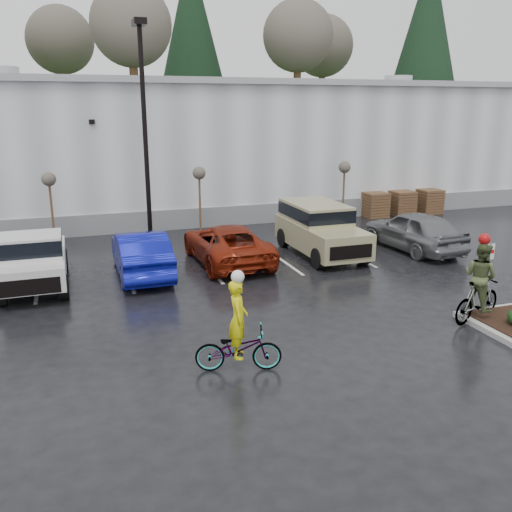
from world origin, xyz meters
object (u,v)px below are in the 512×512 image
object	(u,v)px
sapling_east	(344,171)
car_grey	(414,230)
pallet_stack_a	(375,205)
car_red	(227,244)
suv_tan	(321,230)
cyclist_hivis	(238,340)
pallet_stack_c	(429,201)
cyclist_olive	(479,290)
sapling_west	(49,183)
pickup_white	(34,257)
pallet_stack_b	(402,203)
sapling_mid	(199,177)
fire_lane_sign	(488,270)
car_blue	(141,253)
lamppost	(144,111)

from	to	relation	value
sapling_east	car_grey	bearing A→B (deg)	-86.97
pallet_stack_a	car_red	distance (m)	11.76
suv_tan	cyclist_hivis	xyz separation A→B (m)	(-6.16, -8.50, -0.29)
pallet_stack_c	cyclist_olive	bearing A→B (deg)	-121.60
sapling_west	pickup_white	world-z (taller)	sapling_west
pallet_stack_a	pallet_stack_b	bearing A→B (deg)	0.00
sapling_mid	car_grey	size ratio (longest dim) A/B	0.64
sapling_east	car_red	world-z (taller)	sapling_east
fire_lane_sign	car_grey	world-z (taller)	fire_lane_sign
sapling_west	car_blue	xyz separation A→B (m)	(3.02, -5.50, -1.92)
sapling_mid	pallet_stack_a	bearing A→B (deg)	5.71
sapling_west	cyclist_olive	world-z (taller)	sapling_west
fire_lane_sign	car_blue	bearing A→B (deg)	140.27
car_red	suv_tan	bearing A→B (deg)	176.57
sapling_east	car_grey	distance (m)	6.02
pallet_stack_a	cyclist_olive	bearing A→B (deg)	-110.03
sapling_mid	pickup_white	world-z (taller)	sapling_mid
pallet_stack_a	car_grey	xyz separation A→B (m)	(-2.20, -6.71, 0.17)
car_grey	cyclist_olive	xyz separation A→B (m)	(-2.89, -7.25, 0.07)
sapling_west	pallet_stack_b	bearing A→B (deg)	3.14
sapling_mid	fire_lane_sign	world-z (taller)	sapling_mid
fire_lane_sign	sapling_mid	bearing A→B (deg)	112.49
car_blue	cyclist_hivis	world-z (taller)	cyclist_hivis
lamppost	sapling_west	distance (m)	5.07
sapling_east	car_grey	world-z (taller)	sapling_east
pallet_stack_c	car_grey	bearing A→B (deg)	-130.32
sapling_west	car_blue	size ratio (longest dim) A/B	0.65
car_red	car_grey	size ratio (longest dim) A/B	1.09
suv_tan	cyclist_olive	bearing A→B (deg)	-81.95
suv_tan	sapling_mid	bearing A→B (deg)	126.60
sapling_east	pallet_stack_b	bearing A→B (deg)	13.39
lamppost	pickup_white	world-z (taller)	lamppost
car_red	cyclist_olive	world-z (taller)	cyclist_olive
pallet_stack_a	car_blue	world-z (taller)	car_blue
lamppost	pallet_stack_b	xyz separation A→B (m)	(14.20, 2.00, -5.01)
car_blue	cyclist_olive	xyz separation A→B (m)	(8.40, -7.46, 0.11)
sapling_mid	pallet_stack_a	world-z (taller)	sapling_mid
sapling_west	suv_tan	world-z (taller)	sapling_west
pallet_stack_a	car_grey	bearing A→B (deg)	-108.12
lamppost	car_red	xyz separation A→B (m)	(2.36, -3.96, -4.93)
cyclist_hivis	cyclist_olive	bearing A→B (deg)	-69.16
sapling_mid	suv_tan	xyz separation A→B (m)	(3.80, -5.12, -1.70)
pallet_stack_b	fire_lane_sign	distance (m)	15.23
car_red	pallet_stack_c	bearing A→B (deg)	-157.47
sapling_west	cyclist_olive	xyz separation A→B (m)	(11.41, -12.96, -1.81)
lamppost	car_grey	size ratio (longest dim) A/B	1.86
sapling_east	car_blue	size ratio (longest dim) A/B	0.65
sapling_west	car_red	size ratio (longest dim) A/B	0.59
sapling_east	lamppost	bearing A→B (deg)	-174.29
lamppost	car_blue	xyz separation A→B (m)	(-0.98, -4.50, -4.88)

